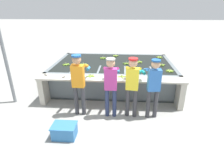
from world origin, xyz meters
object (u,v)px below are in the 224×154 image
banana_bunch_floating_1 (77,58)px  crate (65,131)px  worker_0 (78,79)px  banana_bunch_floating_2 (170,71)px  banana_bunch_floating_7 (139,62)px  support_post_left (4,52)px  banana_bunch_floating_0 (126,63)px  banana_bunch_floating_9 (103,58)px  banana_bunch_floating_3 (159,57)px  banana_bunch_floating_8 (66,64)px  worker_1 (111,82)px  banana_bunch_ledge_1 (122,76)px  knife_1 (47,75)px  banana_bunch_floating_4 (162,65)px  knife_0 (66,77)px  worker_2 (132,82)px  banana_bunch_floating_5 (115,56)px  worker_3 (153,83)px  banana_bunch_ledge_0 (91,76)px  banana_bunch_floating_6 (83,64)px

banana_bunch_floating_1 → crate: bearing=-81.1°
worker_0 → banana_bunch_floating_2: (2.65, 1.21, -0.13)m
banana_bunch_floating_7 → support_post_left: 4.38m
banana_bunch_floating_1 → banana_bunch_floating_2: same height
banana_bunch_floating_0 → banana_bunch_floating_9: bearing=144.2°
banana_bunch_floating_3 → banana_bunch_floating_7: (-0.87, -0.71, 0.00)m
banana_bunch_floating_7 → banana_bunch_floating_8: 2.67m
worker_1 → banana_bunch_floating_1: worker_1 is taller
banana_bunch_floating_0 → banana_bunch_ledge_1: size_ratio=0.98×
knife_1 → crate: (0.96, -1.55, -0.74)m
banana_bunch_floating_4 → knife_1: size_ratio=0.84×
support_post_left → banana_bunch_floating_1: bearing=52.5°
worker_0 → banana_bunch_floating_1: bearing=105.3°
crate → knife_0: bearing=103.9°
banana_bunch_floating_4 → banana_bunch_floating_0: bearing=175.4°
worker_0 → banana_bunch_floating_2: size_ratio=6.07×
banana_bunch_floating_7 → worker_2: bearing=-99.2°
banana_bunch_floating_3 → support_post_left: (-4.86, -2.36, 0.69)m
banana_bunch_floating_1 → banana_bunch_floating_7: size_ratio=1.01×
banana_bunch_floating_1 → banana_bunch_floating_5: size_ratio=1.00×
worker_3 → banana_bunch_floating_2: worker_3 is taller
worker_3 → banana_bunch_floating_1: 3.65m
banana_bunch_floating_3 → crate: banana_bunch_floating_3 is taller
banana_bunch_floating_8 → knife_0: 1.19m
banana_bunch_floating_8 → banana_bunch_ledge_1: banana_bunch_ledge_1 is taller
worker_0 → knife_0: bearing=135.2°
banana_bunch_floating_9 → banana_bunch_floating_7: bearing=-17.2°
banana_bunch_floating_1 → knife_1: banana_bunch_floating_1 is taller
banana_bunch_floating_9 → worker_0: bearing=-97.5°
worker_3 → banana_bunch_floating_9: bearing=121.9°
worker_2 → crate: worker_2 is taller
worker_0 → banana_bunch_floating_1: (-0.69, 2.51, -0.13)m
banana_bunch_floating_7 → knife_1: size_ratio=0.84×
banana_bunch_ledge_0 → knife_1: bearing=-179.0°
banana_bunch_floating_6 → banana_bunch_floating_7: (2.02, 0.44, 0.00)m
banana_bunch_floating_8 → support_post_left: support_post_left is taller
banana_bunch_floating_8 → crate: size_ratio=0.51×
worker_1 → banana_bunch_floating_6: (-1.12, 1.73, -0.09)m
banana_bunch_floating_7 → banana_bunch_ledge_1: 1.65m
worker_1 → worker_2: worker_2 is taller
worker_0 → banana_bunch_floating_4: (2.52, 1.81, -0.13)m
banana_bunch_floating_0 → banana_bunch_floating_1: same height
banana_bunch_floating_3 → banana_bunch_floating_6: (-2.88, -1.15, 0.00)m
worker_1 → banana_bunch_floating_1: 2.98m
banana_bunch_ledge_0 → crate: size_ratio=0.50×
banana_bunch_floating_2 → banana_bunch_floating_3: bearing=91.1°
worker_3 → banana_bunch_floating_4: (0.57, 1.82, -0.08)m
banana_bunch_floating_2 → banana_bunch_floating_6: 2.96m
worker_2 → knife_0: (-1.92, 0.50, -0.10)m
banana_bunch_floating_4 → worker_3: bearing=-107.4°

